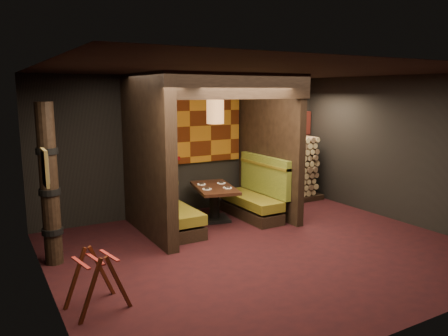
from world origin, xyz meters
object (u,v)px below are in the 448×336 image
Objects in this scene: booth_bench_right at (255,198)px; totem_column at (49,186)px; dining_table at (214,198)px; luggage_rack at (96,278)px; booth_bench_left at (169,210)px; pendant_lamp at (215,112)px; firewood_stack at (287,170)px.

totem_column is (-3.98, -0.55, 0.79)m from booth_bench_right.
luggage_rack is at bearing -140.05° from dining_table.
booth_bench_left is 2.94m from luggage_rack.
booth_bench_right is at bearing -8.78° from pendant_lamp.
pendant_lamp is at bearing 7.14° from booth_bench_left.
firewood_stack is (2.20, 0.57, -1.41)m from pendant_lamp.
dining_table is at bearing 167.95° from booth_bench_right.
totem_column reaches higher than firewood_stack.
dining_table is 3.30m from totem_column.
totem_column reaches higher than booth_bench_left.
pendant_lamp reaches higher than totem_column.
firewood_stack is at bearing 27.35° from booth_bench_right.
firewood_stack is (5.33, 1.25, -0.44)m from totem_column.
luggage_rack reaches higher than dining_table.
booth_bench_right is at bearing -12.05° from dining_table.
totem_column is at bearing -166.87° from dining_table.
totem_column is 1.39× the size of firewood_stack.
firewood_stack is at bearing 30.06° from luggage_rack.
booth_bench_right is 1.11× the size of dining_table.
pendant_lamp is at bearing -165.50° from firewood_stack.
totem_column is at bearing -166.81° from firewood_stack.
dining_table is 0.60× the size of totem_column.
pendant_lamp is at bearing 12.26° from totem_column.
pendant_lamp is at bearing 171.22° from booth_bench_right.
totem_column is (-3.13, -0.73, 0.73)m from dining_table.
luggage_rack is 5.93m from firewood_stack.
luggage_rack is at bearing -129.60° from booth_bench_left.
firewood_stack reaches higher than luggage_rack.
booth_bench_right is (1.89, 0.00, 0.00)m from booth_bench_left.
pendant_lamp is (-0.85, 0.13, 1.76)m from booth_bench_right.
totem_column is at bearing 97.22° from luggage_rack.
booth_bench_left reaches higher than luggage_rack.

